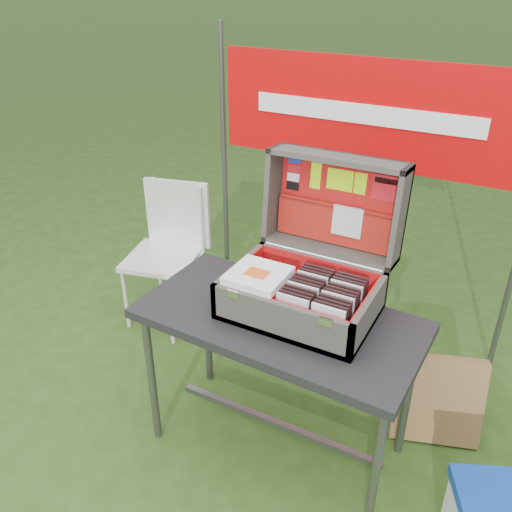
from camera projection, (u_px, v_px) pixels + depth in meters
The scene contains 84 objects.
ground at pixel (262, 443), 2.53m from camera, with size 80.00×80.00×0.00m, color #274314.
table at pixel (278, 384), 2.36m from camera, with size 1.15×0.57×0.72m, color #27272A, non-canonical shape.
table_top at pixel (279, 320), 2.20m from camera, with size 1.15×0.57×0.04m, color #27272A.
table_leg_fl at pixel (152, 380), 2.41m from camera, with size 0.04×0.04×0.68m, color #59595B.
table_leg_fr at pixel (375, 471), 1.98m from camera, with size 0.04×0.04×0.68m, color #59595B.
table_leg_bl at pixel (207, 327), 2.76m from camera, with size 0.04×0.04×0.68m, color #59595B.
table_leg_br at pixel (408, 395), 2.33m from camera, with size 0.04×0.04×0.68m, color #59595B.
table_brace at pixel (277, 423), 2.48m from camera, with size 1.00×0.03×0.03m, color #59595B.
suitcase at pixel (309, 245), 2.13m from camera, with size 0.59×0.58×0.57m, color #433F39, non-canonical shape.
suitcase_base_bottom at pixel (300, 310), 2.21m from camera, with size 0.59×0.42×0.02m, color #433F39.
suitcase_base_wall_front at pixel (279, 321), 2.03m from camera, with size 0.59×0.02×0.16m, color #433F39.
suitcase_base_wall_back at pixel (320, 274), 2.33m from camera, with size 0.59×0.02×0.16m, color #433F39.
suitcase_base_wall_left at pixel (240, 279), 2.30m from camera, with size 0.02×0.42×0.16m, color #433F39.
suitcase_base_wall_right at pixel (369, 315), 2.06m from camera, with size 0.02×0.42×0.16m, color #433F39.
suitcase_liner_floor at pixel (300, 307), 2.20m from camera, with size 0.54×0.37×0.01m, color red.
suitcase_latch_left at pixel (233, 294), 2.06m from camera, with size 0.05×0.01×0.03m, color silver.
suitcase_latch_right at pixel (326, 322), 1.90m from camera, with size 0.05×0.01×0.03m, color silver.
suitcase_hinge at pixel (322, 257), 2.30m from camera, with size 0.02×0.02×0.53m, color silver.
suitcase_lid_back at pixel (339, 201), 2.34m from camera, with size 0.59×0.42×0.02m, color #433F39.
suitcase_lid_rim_far at pixel (339, 158), 2.20m from camera, with size 0.59×0.02×0.16m, color #433F39.
suitcase_lid_rim_near at pixel (329, 248), 2.36m from camera, with size 0.59×0.02×0.16m, color #433F39.
suitcase_lid_rim_left at pixel (274, 193), 2.40m from camera, with size 0.02×0.42×0.16m, color #433F39.
suitcase_lid_rim_right at pixel (400, 218), 2.16m from camera, with size 0.02×0.42×0.16m, color #433F39.
suitcase_lid_liner at pixel (338, 202), 2.33m from camera, with size 0.54×0.37×0.01m, color red.
suitcase_liner_wall_front at pixel (281, 317), 2.03m from camera, with size 0.54×0.01×0.13m, color red.
suitcase_liner_wall_back at pixel (319, 273), 2.32m from camera, with size 0.54×0.01×0.13m, color red.
suitcase_liner_wall_left at pixel (243, 277), 2.29m from camera, with size 0.01×0.37×0.13m, color red.
suitcase_liner_wall_right at pixel (365, 312), 2.06m from camera, with size 0.01×0.37×0.13m, color red.
suitcase_lid_pocket at pixel (334, 224), 2.35m from camera, with size 0.52×0.17×0.03m, color maroon.
suitcase_pocket_edge at pixel (336, 206), 2.31m from camera, with size 0.51×0.02×0.02m, color maroon.
suitcase_pocket_cd at pixel (347, 222), 2.30m from camera, with size 0.13×0.13×0.01m, color silver.
lid_sticker_cc_a at pixel (295, 159), 2.35m from camera, with size 0.06×0.04×0.00m, color #1933B2.
lid_sticker_cc_b at pixel (294, 168), 2.37m from camera, with size 0.06×0.04×0.00m, color red.
lid_sticker_cc_c at pixel (293, 177), 2.38m from camera, with size 0.06×0.04×0.00m, color white.
lid_sticker_cc_d at pixel (293, 186), 2.40m from camera, with size 0.06×0.04×0.00m, color black.
lid_card_neon_tall at pixel (316, 176), 2.33m from camera, with size 0.05×0.12×0.00m, color #B0EB0C.
lid_card_neon_main at pixel (340, 180), 2.28m from camera, with size 0.12×0.09×0.00m, color #B0EB0C.
lid_card_neon_small at pixel (360, 184), 2.24m from camera, with size 0.05×0.09×0.00m, color #B0EB0C.
lid_sticker_band at pixel (385, 188), 2.20m from camera, with size 0.11×0.11×0.00m, color red.
lid_sticker_band_bar at pixel (386, 181), 2.19m from camera, with size 0.09×0.02×0.00m, color black.
cd_left_0 at pixel (292, 314), 2.03m from camera, with size 0.13×0.01×0.15m, color silver.
cd_left_1 at pixel (295, 310), 2.04m from camera, with size 0.13×0.01×0.15m, color black.
cd_left_2 at pixel (297, 307), 2.06m from camera, with size 0.13×0.01×0.15m, color black.
cd_left_3 at pixel (300, 304), 2.08m from camera, with size 0.13×0.01×0.15m, color black.
cd_left_4 at pixel (302, 301), 2.10m from camera, with size 0.13×0.01×0.15m, color silver.
cd_left_5 at pixel (305, 299), 2.12m from camera, with size 0.13×0.01×0.15m, color black.
cd_left_6 at pixel (307, 296), 2.13m from camera, with size 0.13×0.01×0.15m, color black.
cd_left_7 at pixel (309, 293), 2.15m from camera, with size 0.13×0.01×0.15m, color black.
cd_left_8 at pixel (312, 290), 2.17m from camera, with size 0.13×0.01×0.15m, color silver.
cd_left_9 at pixel (314, 288), 2.19m from camera, with size 0.13×0.01×0.15m, color black.
cd_left_10 at pixel (316, 285), 2.20m from camera, with size 0.13×0.01×0.15m, color black.
cd_left_11 at pixel (318, 282), 2.22m from camera, with size 0.13×0.01×0.15m, color black.
cd_right_0 at pixel (327, 324), 1.97m from camera, with size 0.13×0.01×0.15m, color silver.
cd_right_1 at pixel (330, 321), 1.98m from camera, with size 0.13×0.01×0.15m, color black.
cd_right_2 at pixel (332, 318), 2.00m from camera, with size 0.13×0.01×0.15m, color black.
cd_right_3 at pixel (334, 315), 2.02m from camera, with size 0.13×0.01×0.15m, color black.
cd_right_4 at pixel (337, 311), 2.04m from camera, with size 0.13×0.01×0.15m, color silver.
cd_right_5 at pixel (339, 308), 2.06m from camera, with size 0.13×0.01×0.15m, color black.
cd_right_6 at pixel (341, 305), 2.07m from camera, with size 0.13×0.01×0.15m, color black.
cd_right_7 at pixel (343, 302), 2.09m from camera, with size 0.13×0.01×0.15m, color black.
cd_right_8 at pixel (345, 300), 2.11m from camera, with size 0.13×0.01×0.15m, color silver.
cd_right_9 at pixel (347, 297), 2.13m from camera, with size 0.13×0.01×0.15m, color black.
cd_right_10 at pixel (349, 294), 2.15m from camera, with size 0.13×0.01×0.15m, color black.
cd_right_11 at pixel (351, 291), 2.16m from camera, with size 0.13×0.01×0.15m, color black.
songbook_0 at pixel (258, 278), 2.14m from camera, with size 0.22×0.22×0.01m, color white.
songbook_1 at pixel (258, 277), 2.14m from camera, with size 0.22×0.22×0.01m, color white.
songbook_2 at pixel (258, 276), 2.14m from camera, with size 0.22×0.22×0.01m, color white.
songbook_3 at pixel (258, 275), 2.14m from camera, with size 0.22×0.22×0.01m, color white.
songbook_4 at pixel (258, 274), 2.13m from camera, with size 0.22×0.22×0.01m, color white.
songbook_5 at pixel (258, 273), 2.13m from camera, with size 0.22×0.22×0.01m, color white.
songbook_graphic at pixel (257, 273), 2.12m from camera, with size 0.09×0.07×0.00m, color #D85919.
chair at pixel (162, 260), 3.19m from camera, with size 0.39×0.43×0.86m, color silver, non-canonical shape.
chair_seat at pixel (162, 258), 3.18m from camera, with size 0.39×0.39×0.03m, color silver.
chair_backrest at pixel (178, 213), 3.22m from camera, with size 0.39×0.03×0.41m, color silver.
chair_leg_fl at pixel (125, 296), 3.23m from camera, with size 0.02×0.02×0.44m, color silver.
chair_leg_fr at pixel (171, 311), 3.09m from camera, with size 0.02×0.02×0.44m, color silver.
chair_leg_bl at pixel (160, 271), 3.49m from camera, with size 0.02×0.02×0.44m, color silver.
chair_leg_br at pixel (203, 284), 3.35m from camera, with size 0.02×0.02×0.44m, color silver.
chair_upright_left at pixel (156, 209), 3.30m from camera, with size 0.02×0.02×0.41m, color silver.
chair_upright_right at pixel (201, 221), 3.16m from camera, with size 0.02×0.02×0.41m, color silver.
cardboard_box at pixel (438, 400), 2.49m from camera, with size 0.40×0.06×0.42m, color brown.
banner_post_left at pixel (225, 170), 3.32m from camera, with size 0.03×0.03×1.70m, color #59595B.
banner at pixel (364, 113), 2.74m from camera, with size 1.60×0.01×0.55m, color #B20507.
banner_text at pixel (363, 114), 2.73m from camera, with size 1.20×0.00×0.10m, color white.
Camera 1 is at (0.83, -1.59, 1.98)m, focal length 38.00 mm.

